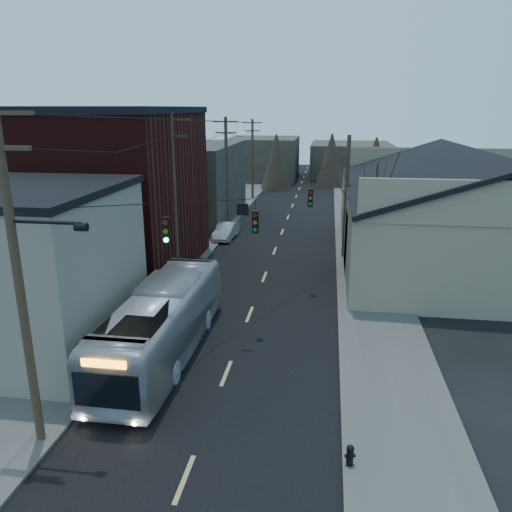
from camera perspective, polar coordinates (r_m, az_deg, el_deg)
The scene contains 14 objects.
road_surface at distance 40.92m, azimuth 2.75°, elevation 2.12°, with size 9.00×110.00×0.02m, color black.
sidewalk_left at distance 42.01m, azimuth -6.11°, elevation 2.49°, with size 4.00×110.00×0.12m, color #474744.
sidewalk_right at distance 40.83m, azimuth 11.87°, elevation 1.82°, with size 4.00×110.00×0.12m, color #474744.
building_clapboard at distance 23.41m, azimuth -25.19°, elevation -1.74°, with size 8.00×8.00×7.00m, color gray.
building_brick at distance 32.92m, azimuth -16.66°, elevation 6.77°, with size 10.00×12.00×10.00m, color black.
building_left_far at distance 47.82m, azimuth -7.99°, elevation 8.35°, with size 9.00×14.00×7.00m, color #302C26.
warehouse at distance 36.46m, azimuth 22.81°, elevation 3.37°, with size 16.16×20.60×7.73m.
building_far_left at distance 75.43m, azimuth 0.81°, elevation 11.10°, with size 10.00×12.00×6.00m, color #302C26.
building_far_right at distance 79.89m, azimuth 10.74°, elevation 10.77°, with size 12.00×14.00×5.00m, color #302C26.
bare_tree at distance 30.31m, azimuth 13.30°, elevation 3.52°, with size 0.40×0.40×7.20m, color black.
utility_lines at distance 34.69m, azimuth -3.27°, elevation 7.83°, with size 11.24×45.28×10.50m.
bus at distance 21.55m, azimuth -10.65°, elevation -7.52°, with size 2.57×10.99×3.06m, color #A0A6AC.
parked_car at distance 40.43m, azimuth -3.46°, elevation 2.86°, with size 1.37×3.91×1.29m, color #9C9EA3.
fire_hydrant at distance 15.97m, azimuth 10.71°, elevation -21.37°, with size 0.32×0.23×0.67m.
Camera 1 is at (3.74, -9.45, 10.23)m, focal length 35.00 mm.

